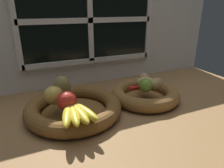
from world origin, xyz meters
TOP-DOWN VIEW (x-y plane):
  - ground_plane at (0.00, 0.00)cm, footprint 140.00×90.00cm
  - back_wall at (0.00, 29.77)cm, footprint 140.00×4.60cm
  - fruit_bowl_left at (-16.69, -0.61)cm, footprint 34.47×34.47cm
  - fruit_bowl_right at (13.63, -0.61)cm, footprint 28.34×28.34cm
  - apple_golden_left at (-23.27, -0.55)cm, footprint 6.45×6.45cm
  - apple_red_front at (-20.06, -6.78)cm, footprint 6.47×6.47cm
  - pear_brown at (-19.50, 2.55)cm, footprint 7.39×7.32cm
  - banana_bunch_front at (-18.78, -12.02)cm, footprint 12.04×16.52cm
  - potato_back at (15.48, 3.48)cm, footprint 6.78×8.09cm
  - potato_small at (16.60, -3.58)cm, footprint 8.05×6.45cm
  - potato_large at (13.63, -0.61)cm, footprint 9.46×8.19cm
  - lime_near at (11.23, -4.21)cm, footprint 5.46×5.46cm
  - chili_pepper at (12.19, -1.41)cm, footprint 12.64×3.69cm

SIDE VIEW (x-z plane):
  - ground_plane at x=0.00cm, z-range -3.00..0.00cm
  - fruit_bowl_left at x=-16.69cm, z-range -0.18..5.31cm
  - fruit_bowl_right at x=13.63cm, z-range -0.17..5.32cm
  - chili_pepper at x=12.19cm, z-range 5.48..7.31cm
  - banana_bunch_front at x=-18.78cm, z-range 5.48..8.58cm
  - potato_large at x=13.63cm, z-range 5.48..10.11cm
  - potato_small at x=16.60cm, z-range 5.48..10.19cm
  - potato_back at x=15.48cm, z-range 5.48..10.23cm
  - lime_near at x=11.23cm, z-range 5.48..10.94cm
  - apple_golden_left at x=-23.27cm, z-range 5.48..11.93cm
  - apple_red_front at x=-20.06cm, z-range 5.48..11.95cm
  - pear_brown at x=-19.50cm, z-range 5.48..14.17cm
  - back_wall at x=0.00cm, z-range 0.38..55.38cm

